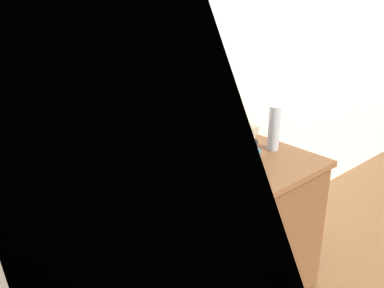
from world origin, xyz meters
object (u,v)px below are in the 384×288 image
Objects in this scene: desk at (236,224)px; book_stack_keyboard_riser at (147,194)px; water_bottle at (274,128)px; book_stack_side at (229,146)px; keyboard at (147,179)px; cell_phone at (243,183)px; computer_mouse at (206,172)px; laptop at (148,114)px; mug at (56,227)px; book_stack_tall at (159,159)px.

book_stack_keyboard_riser is at bearing -174.71° from desk.
book_stack_side is at bearing 176.62° from water_bottle.
keyboard is 0.46m from cell_phone.
book_stack_side is 0.18m from computer_mouse.
computer_mouse is at bearing 138.53° from cell_phone.
laptop is at bearing 49.45° from keyboard.
water_bottle is at bearing 3.97° from book_stack_keyboard_riser.
cell_phone is at bearing -158.12° from water_bottle.
laptop is 0.32m from keyboard.
book_stack_side is at bearing 154.74° from desk.
mug is (-0.35, 0.04, -0.01)m from book_stack_keyboard_riser.
computer_mouse reaches higher than desk.
water_bottle is at bearing -12.89° from laptop.
computer_mouse is 0.76× the size of cell_phone.
water_bottle is at bearing -0.34° from computer_mouse.
desk is at bearing 76.10° from cell_phone.
water_bottle is (0.66, -0.09, 0.00)m from book_stack_tall.
laptop reaches higher than desk.
water_bottle reaches higher than keyboard.
book_stack_tall is 0.81× the size of laptop.
keyboard is 3.09× the size of cell_phone.
keyboard is at bearing -170.37° from computer_mouse.
computer_mouse is 0.18m from cell_phone.
mug is (-0.93, -0.01, 0.38)m from desk.
desk is at bearing 0.61° from mug.
keyboard is 0.84m from water_bottle.
desk is 12.92× the size of mug.
laptop is 0.60m from mug.
cell_phone is (0.43, -0.11, -0.06)m from book_stack_keyboard_riser.
book_stack_keyboard_riser is at bearing 118.03° from keyboard.
desk is at bearing -21.12° from laptop.
mug is at bearing -168.66° from book_stack_tall.
book_stack_keyboard_riser is at bearing -170.66° from computer_mouse.
book_stack_keyboard_riser reaches higher than desk.
cell_phone is at bearing -15.48° from keyboard.
cell_phone is at bearing -133.06° from desk.
water_bottle is (0.66, -0.15, -0.18)m from laptop.
book_stack_tall reaches higher than book_stack_side.
cell_phone is at bearing -10.82° from mug.
computer_mouse is (0.20, -0.15, -0.28)m from laptop.
desk is 6.73× the size of water_bottle.
water_bottle is at bearing 2.29° from keyboard.
book_stack_tall reaches higher than book_stack_keyboard_riser.
book_stack_side is at bearing 2.12° from mug.
book_stack_keyboard_riser is (-0.58, -0.05, 0.40)m from desk.
book_stack_tall is at bearing 156.03° from computer_mouse.
book_stack_side is 1.86× the size of cell_phone.
book_stack_side is at bearing 8.20° from book_stack_keyboard_riser.
mug is at bearing -161.66° from cell_phone.
book_stack_keyboard_riser is at bearing -129.14° from laptop.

